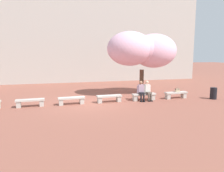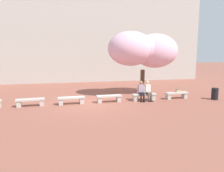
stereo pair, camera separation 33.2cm
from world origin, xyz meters
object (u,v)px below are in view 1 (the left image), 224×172
stone_bench_near_west (30,102)px  stone_bench_east_end (144,96)px  stone_bench_far_east (176,94)px  person_seated_left (141,90)px  cherry_tree_main (142,50)px  trash_bin (213,93)px  stone_bench_center (71,100)px  handbag (177,90)px  person_seated_right (148,90)px  stone_bench_near_east (109,98)px

stone_bench_near_west → stone_bench_east_end: bearing=0.0°
stone_bench_far_east → person_seated_left: bearing=-178.8°
cherry_tree_main → trash_bin: bearing=-34.0°
stone_bench_east_end → stone_bench_center: bearing=180.0°
stone_bench_near_west → stone_bench_center: (2.35, 0.00, 0.00)m
handbag → trash_bin: bearing=-20.5°
stone_bench_near_west → cherry_tree_main: (7.67, 1.92, 3.02)m
stone_bench_east_end → stone_bench_far_east: 2.35m
stone_bench_center → stone_bench_east_end: bearing=0.0°
stone_bench_east_end → person_seated_left: (-0.23, -0.05, 0.40)m
stone_bench_near_west → stone_bench_east_end: size_ratio=1.00×
stone_bench_far_east → trash_bin: 2.48m
stone_bench_near_west → trash_bin: 11.76m
stone_bench_east_end → stone_bench_near_west: bearing=180.0°
stone_bench_far_east → person_seated_right: 2.16m
stone_bench_east_end → cherry_tree_main: 3.63m
stone_bench_far_east → trash_bin: trash_bin is taller
person_seated_right → handbag: (2.23, 0.06, -0.12)m
stone_bench_near_west → handbag: 9.50m
handbag → trash_bin: size_ratio=0.43×
stone_bench_near_west → stone_bench_center: size_ratio=1.00×
stone_bench_center → trash_bin: (9.38, -0.82, 0.09)m
stone_bench_center → stone_bench_near_east: 2.35m
person_seated_left → cherry_tree_main: bearing=66.6°
stone_bench_near_east → trash_bin: size_ratio=2.06×
person_seated_right → cherry_tree_main: cherry_tree_main is taller
stone_bench_near_west → person_seated_left: bearing=-0.4°
stone_bench_near_east → person_seated_right: person_seated_right is taller
stone_bench_east_end → handbag: size_ratio=4.74×
stone_bench_east_end → cherry_tree_main: (0.63, 1.92, 3.02)m
person_seated_right → trash_bin: bearing=-9.8°
person_seated_right → trash_bin: (4.46, -0.77, -0.31)m
person_seated_left → person_seated_right: bearing=0.0°
stone_bench_far_east → handbag: (0.11, 0.01, 0.28)m
person_seated_left → cherry_tree_main: (0.85, 1.97, 2.61)m
stone_bench_center → handbag: size_ratio=4.74×
person_seated_right → trash_bin: size_ratio=1.65×
stone_bench_near_east → stone_bench_far_east: same height
person_seated_left → cherry_tree_main: size_ratio=0.24×
handbag → cherry_tree_main: 3.80m
person_seated_right → trash_bin: person_seated_right is taller
stone_bench_near_east → person_seated_right: (2.58, -0.05, 0.40)m
stone_bench_east_end → cherry_tree_main: size_ratio=0.30×
person_seated_right → handbag: bearing=1.6°
stone_bench_near_east → person_seated_left: 2.16m
stone_bench_near_east → person_seated_left: person_seated_left is taller
stone_bench_near_east → cherry_tree_main: bearing=32.8°
stone_bench_near_west → person_seated_left: person_seated_left is taller
person_seated_right → handbag: size_ratio=3.81×
stone_bench_near_east → stone_bench_east_end: (2.35, 0.00, 0.00)m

